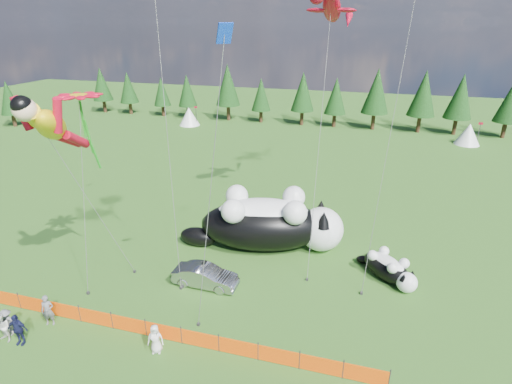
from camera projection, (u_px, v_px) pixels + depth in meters
The scene contains 16 objects.
ground at pixel (189, 303), 23.17m from camera, with size 160.00×160.00×0.00m, color #123209.
safety_fence at pixel (164, 332), 20.31m from camera, with size 22.06×0.06×1.10m.
tree_line at pixel (309, 100), 61.45m from camera, with size 90.00×4.00×8.00m, color black, non-canonical shape.
festival_tents at pixel (382, 129), 55.32m from camera, with size 50.00×3.20×2.80m, color white, non-canonical shape.
cat_large at pixel (270, 222), 28.16m from camera, with size 11.65×5.92×4.25m.
cat_small at pixel (389, 268), 25.03m from camera, with size 3.75×3.71×1.70m.
car at pixel (205, 276), 24.48m from camera, with size 1.41×4.05×1.33m, color #A3A3A7.
spectator_a at pixel (48, 310), 21.22m from camera, with size 0.66×0.43×1.80m, color slate.
spectator_b at pixel (2, 328), 20.10m from camera, with size 0.79×0.47×1.63m, color silver.
spectator_c at pixel (18, 329), 19.93m from camera, with size 1.04×0.53×1.77m, color #15193C.
spectator_d at pixel (7, 323), 20.54m from camera, with size 1.01×0.52×1.56m, color slate.
spectator_e at pixel (155, 339), 19.46m from camera, with size 0.78×0.51×1.59m, color silver.
superhero_kite at pixel (51, 125), 19.75m from camera, with size 5.63×5.84×12.49m.
gecko_kite at pixel (332, 9), 26.94m from camera, with size 3.56×12.33×18.22m.
flower_kite at pixel (79, 99), 20.92m from camera, with size 3.04×3.32×11.66m.
diamond_kite_c at pixel (223, 50), 15.09m from camera, with size 2.67×0.92×15.45m.
Camera 1 is at (8.81, -17.02, 15.04)m, focal length 28.00 mm.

